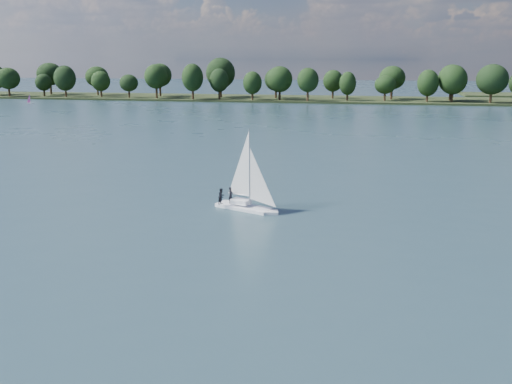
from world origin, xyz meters
TOP-DOWN VIEW (x-y plane):
  - ground at (0.00, 100.00)m, footprint 700.00×700.00m
  - far_shore at (0.00, 212.00)m, footprint 660.00×40.00m
  - sailboat at (-3.46, 33.69)m, footprint 7.45×4.65m
  - dinghy_pink at (-117.54, 169.92)m, footprint 2.60×1.48m
  - treeline at (-26.43, 208.28)m, footprint 562.80×73.58m

SIDE VIEW (x-z plane):
  - ground at x=0.00m, z-range 0.00..0.00m
  - far_shore at x=0.00m, z-range -0.75..0.75m
  - dinghy_pink at x=-117.54m, z-range -1.03..2.88m
  - sailboat at x=-3.46m, z-range -2.10..7.41m
  - treeline at x=-26.43m, z-range -1.28..17.41m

